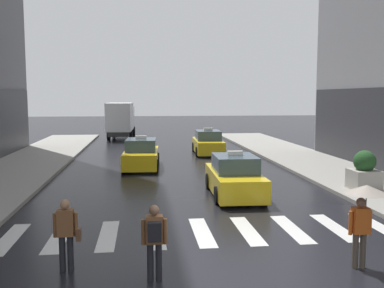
% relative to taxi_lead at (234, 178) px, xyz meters
% --- Properties ---
extents(ground_plane, '(160.00, 160.00, 0.00)m').
position_rel_taxi_lead_xyz_m(ground_plane, '(-1.92, -7.53, -0.72)').
color(ground_plane, black).
extents(crosswalk_markings, '(11.30, 2.80, 0.01)m').
position_rel_taxi_lead_xyz_m(crosswalk_markings, '(-1.92, -4.53, -0.72)').
color(crosswalk_markings, silver).
rests_on(crosswalk_markings, ground).
extents(taxi_lead, '(2.03, 4.59, 1.80)m').
position_rel_taxi_lead_xyz_m(taxi_lead, '(0.00, 0.00, 0.00)').
color(taxi_lead, yellow).
rests_on(taxi_lead, ground).
extents(taxi_second, '(2.11, 4.62, 1.80)m').
position_rel_taxi_lead_xyz_m(taxi_second, '(-3.69, 7.22, 0.00)').
color(taxi_second, yellow).
rests_on(taxi_second, ground).
extents(taxi_third, '(2.03, 4.59, 1.80)m').
position_rel_taxi_lead_xyz_m(taxi_third, '(0.87, 12.72, 0.00)').
color(taxi_third, yellow).
rests_on(taxi_third, ground).
extents(box_truck, '(2.49, 7.61, 3.35)m').
position_rel_taxi_lead_xyz_m(box_truck, '(-5.59, 24.78, 1.13)').
color(box_truck, '#2D2D2D').
rests_on(box_truck, ground).
extents(pedestrian_with_umbrella, '(0.96, 0.96, 1.94)m').
position_rel_taxi_lead_xyz_m(pedestrian_with_umbrella, '(1.37, -7.60, 0.79)').
color(pedestrian_with_umbrella, '#473D33').
rests_on(pedestrian_with_umbrella, ground).
extents(pedestrian_with_backpack, '(0.55, 0.43, 1.65)m').
position_rel_taxi_lead_xyz_m(pedestrian_with_backpack, '(-3.40, -7.78, 0.25)').
color(pedestrian_with_backpack, black).
rests_on(pedestrian_with_backpack, ground).
extents(pedestrian_with_handbag, '(0.60, 0.24, 1.65)m').
position_rel_taxi_lead_xyz_m(pedestrian_with_handbag, '(-5.34, -7.02, 0.21)').
color(pedestrian_with_handbag, black).
rests_on(pedestrian_with_handbag, ground).
extents(planter_near_corner, '(1.10, 1.10, 1.60)m').
position_rel_taxi_lead_xyz_m(planter_near_corner, '(5.39, -0.10, 0.15)').
color(planter_near_corner, '#A8A399').
rests_on(planter_near_corner, curb_right).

